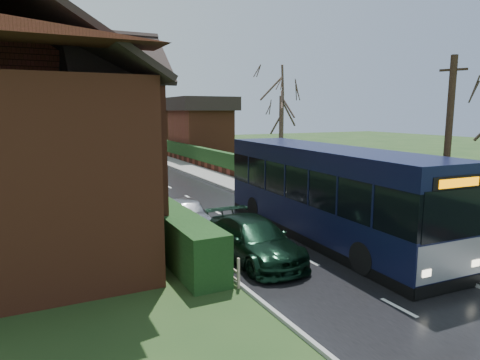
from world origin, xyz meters
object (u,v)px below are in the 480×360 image
bus (326,193)px  car_green (254,240)px  car_silver (188,213)px  brick_house (14,129)px  bus_stop_sign (295,176)px  telegraph_pole (447,156)px

bus → car_green: 4.08m
bus → car_silver: bearing=141.0°
brick_house → car_green: bearing=-39.3°
brick_house → car_green: 9.92m
car_silver → car_green: car_green is taller
brick_house → bus_stop_sign: (11.93, -1.07, -2.45)m
telegraph_pole → car_green: bearing=137.5°
brick_house → car_green: size_ratio=3.00×
brick_house → telegraph_pole: (13.53, -8.15, -0.87)m
car_green → bus_stop_sign: bearing=45.2°
bus_stop_sign → telegraph_pole: (1.60, -7.08, 1.57)m
brick_house → telegraph_pole: 15.82m
bus → car_green: size_ratio=2.49×
telegraph_pole → brick_house: bearing=126.3°
bus → car_silver: (-4.43, 3.89, -1.17)m
brick_house → bus: size_ratio=1.21×
car_green → car_silver: bearing=97.7°
car_silver → car_green: 4.95m
car_silver → brick_house: bearing=176.4°
brick_house → car_silver: bearing=-8.1°
bus → bus_stop_sign: 3.88m
bus → brick_house: bearing=158.5°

